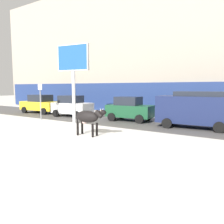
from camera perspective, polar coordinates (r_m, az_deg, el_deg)
The scene contains 10 objects.
ground_plane at distance 10.53m, azimuth -10.19°, elevation -7.93°, with size 120.00×120.00×0.00m, color silver.
road_strip at distance 16.60m, azimuth 7.83°, elevation -2.65°, with size 60.00×5.60×0.01m, color #514F4C.
building_facade at distance 23.23m, azimuth 15.86°, elevation 15.76°, with size 44.00×6.10×13.00m.
cow_black at distance 11.93m, azimuth -6.09°, elevation -1.33°, with size 1.91×0.68×1.54m.
billboard at distance 16.38m, azimuth -9.89°, elevation 12.32°, with size 2.52×0.54×5.56m.
car_yellow_sedan at distance 23.62m, azimuth -17.72°, elevation 1.96°, with size 4.31×2.20×1.84m.
car_white_hatchback at distance 20.06m, azimuth -10.15°, elevation 1.50°, with size 3.61×2.11×1.86m.
car_darkgreen_hatchback at distance 17.23m, azimuth 4.51°, elevation 0.80°, with size 3.61×2.11×1.86m.
car_navy_van at distance 15.03m, azimuth 20.47°, elevation 0.83°, with size 4.72×2.36×2.32m.
street_sign at distance 18.60m, azimuth -17.77°, elevation 3.22°, with size 0.44×0.08×2.82m.
Camera 1 is at (7.08, -7.36, 2.57)m, focal length 35.91 mm.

